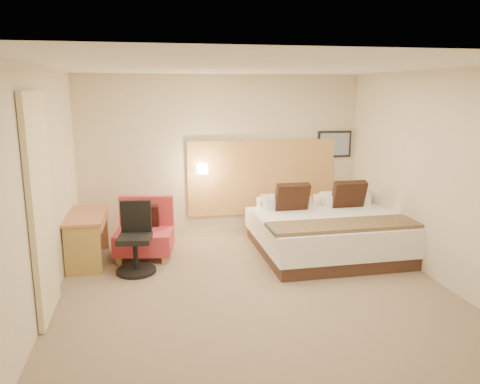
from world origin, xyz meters
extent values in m
cube|color=#7F6D56|center=(0.00, 0.00, -0.01)|extent=(4.80, 5.00, 0.02)
cube|color=white|center=(0.00, 0.00, 2.71)|extent=(4.80, 5.00, 0.02)
cube|color=beige|center=(0.00, 2.51, 1.35)|extent=(4.80, 0.02, 2.70)
cube|color=beige|center=(0.00, -2.51, 1.35)|extent=(4.80, 0.02, 2.70)
cube|color=beige|center=(-2.41, 0.00, 1.35)|extent=(0.02, 5.00, 2.70)
cube|color=beige|center=(2.41, 0.00, 1.35)|extent=(0.02, 5.00, 2.70)
cube|color=tan|center=(0.70, 2.47, 0.95)|extent=(2.60, 0.04, 1.30)
cube|color=black|center=(2.02, 2.48, 1.50)|extent=(0.62, 0.03, 0.47)
cube|color=slate|center=(2.02, 2.46, 1.50)|extent=(0.54, 0.01, 0.39)
cylinder|color=silver|center=(-0.35, 2.42, 1.15)|extent=(0.02, 0.12, 0.02)
cube|color=#FFEDC6|center=(-0.35, 2.36, 1.15)|extent=(0.15, 0.15, 0.15)
cube|color=beige|center=(-2.36, -0.25, 1.22)|extent=(0.06, 0.90, 2.42)
cylinder|color=#8099C7|center=(-1.21, 1.94, 0.64)|extent=(0.07, 0.07, 0.20)
cube|color=#362516|center=(-1.08, 1.79, 0.65)|extent=(0.13, 0.07, 0.22)
cube|color=#3F281F|center=(1.40, 1.13, 0.09)|extent=(2.05, 2.05, 0.19)
cube|color=white|center=(1.40, 1.13, 0.34)|extent=(2.11, 2.11, 0.31)
cube|color=white|center=(1.40, 0.84, 0.55)|extent=(2.17, 1.53, 0.10)
cube|color=white|center=(0.89, 1.90, 0.60)|extent=(0.74, 0.41, 0.19)
cube|color=white|center=(1.89, 1.91, 0.60)|extent=(0.74, 0.41, 0.19)
cube|color=silver|center=(0.89, 1.63, 0.70)|extent=(0.74, 0.41, 0.19)
cube|color=white|center=(1.89, 1.64, 0.70)|extent=(0.74, 0.41, 0.19)
cube|color=black|center=(0.92, 1.42, 0.78)|extent=(0.53, 0.29, 0.54)
cube|color=black|center=(1.86, 1.43, 0.78)|extent=(0.53, 0.29, 0.54)
cube|color=#B56B25|center=(1.40, 0.42, 0.63)|extent=(2.20, 0.60, 0.05)
cube|color=olive|center=(-1.70, 1.21, 0.05)|extent=(0.09, 0.09, 0.10)
cube|color=tan|center=(-1.06, 1.11, 0.05)|extent=(0.09, 0.09, 0.10)
cube|color=#A2774C|center=(-1.62, 1.77, 0.05)|extent=(0.09, 0.09, 0.10)
cube|color=#BF775A|center=(-0.97, 1.67, 0.05)|extent=(0.09, 0.09, 0.10)
cube|color=#BA323E|center=(-1.34, 1.44, 0.26)|extent=(0.92, 0.83, 0.31)
cube|color=#B63137|center=(-1.29, 1.73, 0.63)|extent=(0.83, 0.25, 0.46)
cube|color=black|center=(-1.31, 1.62, 0.56)|extent=(0.41, 0.25, 0.40)
cylinder|color=white|center=(-1.14, 1.87, 0.01)|extent=(0.39, 0.39, 0.02)
cylinder|color=white|center=(-1.14, 1.87, 0.27)|extent=(0.05, 0.05, 0.51)
cylinder|color=white|center=(-1.14, 1.87, 0.54)|extent=(0.58, 0.58, 0.01)
cube|color=#AF6744|center=(-2.14, 1.40, 0.69)|extent=(0.53, 1.14, 0.04)
cube|color=#A88B41|center=(-2.14, 0.86, 0.34)|extent=(0.48, 0.04, 0.68)
cube|color=#C2774C|center=(-2.13, 1.93, 0.34)|extent=(0.48, 0.04, 0.68)
cube|color=tan|center=(-2.09, 1.40, 0.62)|extent=(0.43, 1.07, 0.10)
cylinder|color=black|center=(-1.45, 0.82, 0.03)|extent=(0.60, 0.60, 0.04)
cylinder|color=black|center=(-1.45, 0.82, 0.26)|extent=(0.07, 0.07, 0.41)
cube|color=black|center=(-1.45, 0.82, 0.49)|extent=(0.49, 0.49, 0.07)
cube|color=black|center=(-1.43, 1.02, 0.75)|extent=(0.42, 0.10, 0.44)
camera|label=1|loc=(-1.21, -5.34, 2.43)|focal=35.00mm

